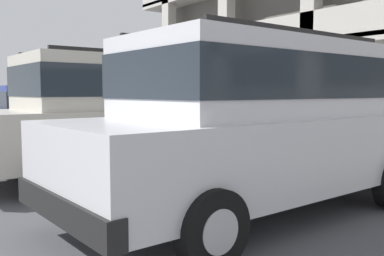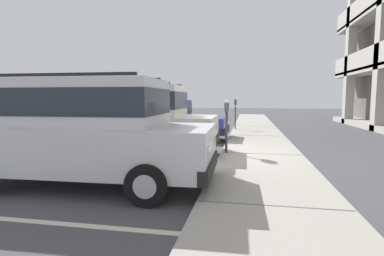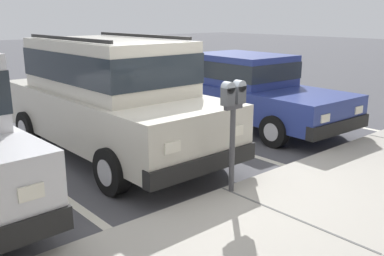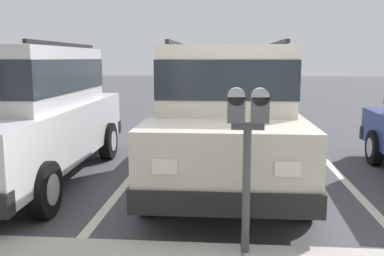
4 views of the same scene
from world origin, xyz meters
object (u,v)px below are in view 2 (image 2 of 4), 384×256
object	(u,v)px
parking_meter_far	(235,109)
red_sedan	(168,119)
dark_hatchback	(84,128)
parking_meter_near	(227,114)
silver_suv	(132,117)

from	to	relation	value
parking_meter_far	red_sedan	bearing A→B (deg)	-37.01
dark_hatchback	parking_meter_near	world-z (taller)	dark_hatchback
red_sedan	parking_meter_near	distance (m)	4.05
silver_suv	parking_meter_far	world-z (taller)	silver_suv
silver_suv	parking_meter_far	xyz separation A→B (m)	(-6.67, 2.64, -0.00)
red_sedan	parking_meter_far	distance (m)	4.18
silver_suv	dark_hatchback	world-z (taller)	same
parking_meter_near	parking_meter_far	size ratio (longest dim) A/B	0.99
silver_suv	dark_hatchback	bearing A→B (deg)	4.35
dark_hatchback	parking_meter_far	world-z (taller)	dark_hatchback
dark_hatchback	red_sedan	bearing A→B (deg)	179.55
parking_meter_near	parking_meter_far	world-z (taller)	parking_meter_far
parking_meter_far	dark_hatchback	bearing A→B (deg)	-13.86
red_sedan	parking_meter_near	world-z (taller)	parking_meter_near
red_sedan	parking_meter_near	size ratio (longest dim) A/B	3.12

